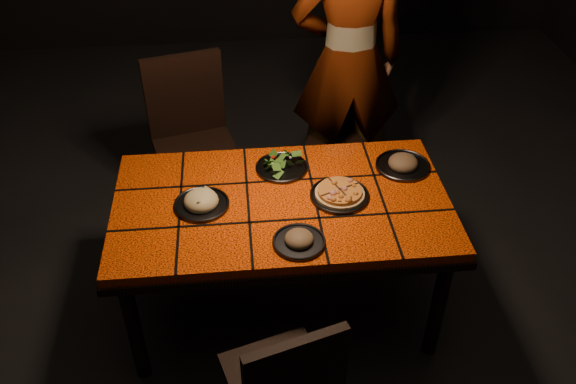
{
  "coord_description": "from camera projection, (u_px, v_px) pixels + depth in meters",
  "views": [
    {
      "loc": [
        -0.19,
        -2.25,
        2.57
      ],
      "look_at": [
        0.03,
        -0.03,
        0.82
      ],
      "focal_mm": 38.0,
      "sensor_mm": 36.0,
      "label": 1
    }
  ],
  "objects": [
    {
      "name": "plate_pasta",
      "position": [
        201.0,
        202.0,
        2.85
      ],
      "size": [
        0.26,
        0.26,
        0.09
      ],
      "color": "#323237",
      "rests_on": "dining_table"
    },
    {
      "name": "plate_pizza",
      "position": [
        340.0,
        194.0,
        2.91
      ],
      "size": [
        0.31,
        0.31,
        0.04
      ],
      "color": "#323237",
      "rests_on": "dining_table"
    },
    {
      "name": "chair_far_left",
      "position": [
        192.0,
        131.0,
        3.67
      ],
      "size": [
        0.57,
        0.57,
        1.04
      ],
      "rotation": [
        0.0,
        0.0,
        0.25
      ],
      "color": "black",
      "rests_on": "ground"
    },
    {
      "name": "diner",
      "position": [
        348.0,
        61.0,
        3.64
      ],
      "size": [
        0.69,
        0.45,
        1.89
      ],
      "primitive_type": "imported",
      "rotation": [
        0.0,
        0.0,
        3.14
      ],
      "color": "brown",
      "rests_on": "ground"
    },
    {
      "name": "plate_mushroom_a",
      "position": [
        299.0,
        240.0,
        2.65
      ],
      "size": [
        0.23,
        0.23,
        0.08
      ],
      "color": "#323237",
      "rests_on": "dining_table"
    },
    {
      "name": "plate_mushroom_b",
      "position": [
        403.0,
        163.0,
        3.1
      ],
      "size": [
        0.28,
        0.28,
        0.09
      ],
      "color": "#323237",
      "rests_on": "dining_table"
    },
    {
      "name": "chair_near",
      "position": [
        286.0,
        384.0,
        2.39
      ],
      "size": [
        0.5,
        0.5,
        0.88
      ],
      "rotation": [
        0.0,
        0.0,
        3.43
      ],
      "color": "black",
      "rests_on": "ground"
    },
    {
      "name": "chair_far_right",
      "position": [
        342.0,
        124.0,
        3.9
      ],
      "size": [
        0.51,
        0.51,
        0.88
      ],
      "rotation": [
        0.0,
        0.0,
        -0.36
      ],
      "color": "black",
      "rests_on": "ground"
    },
    {
      "name": "plate_salad",
      "position": [
        282.0,
        165.0,
        3.08
      ],
      "size": [
        0.27,
        0.27,
        0.07
      ],
      "color": "#323237",
      "rests_on": "dining_table"
    },
    {
      "name": "dining_table",
      "position": [
        282.0,
        213.0,
        2.95
      ],
      "size": [
        1.62,
        0.92,
        0.75
      ],
      "color": "#FF4808",
      "rests_on": "ground"
    },
    {
      "name": "room_shell",
      "position": [
        280.0,
        54.0,
        2.44
      ],
      "size": [
        6.04,
        7.04,
        3.08
      ],
      "color": "black",
      "rests_on": "ground"
    }
  ]
}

